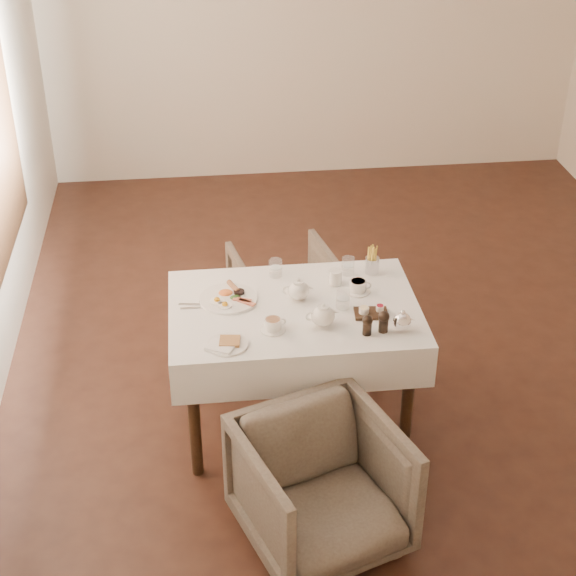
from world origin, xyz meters
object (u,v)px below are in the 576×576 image
(armchair_near, at_px, (321,488))
(breakfast_plate, at_px, (229,298))
(table, at_px, (294,326))
(armchair_far, at_px, (284,292))
(teapot_centre, at_px, (298,289))

(armchair_near, distance_m, breakfast_plate, 1.13)
(table, bearing_deg, armchair_near, -88.58)
(armchair_far, bearing_deg, teapot_centre, 76.90)
(table, relative_size, armchair_far, 2.07)
(armchair_near, height_order, armchair_far, armchair_near)
(table, xyz_separation_m, armchair_far, (0.05, 0.93, -0.36))
(armchair_near, relative_size, breakfast_plate, 2.32)
(breakfast_plate, distance_m, teapot_centre, 0.37)
(breakfast_plate, xyz_separation_m, teapot_centre, (0.36, -0.04, 0.05))
(table, relative_size, breakfast_plate, 4.25)
(breakfast_plate, bearing_deg, table, -15.75)
(armchair_near, bearing_deg, teapot_centre, 69.64)
(table, distance_m, teapot_centre, 0.20)
(armchair_far, height_order, teapot_centre, teapot_centre)
(table, distance_m, armchair_far, 0.99)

